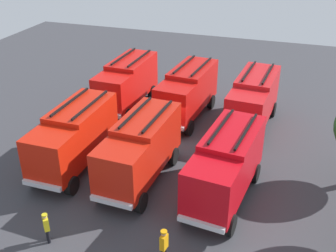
{
  "coord_description": "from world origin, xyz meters",
  "views": [
    {
      "loc": [
        23.02,
        7.62,
        14.13
      ],
      "look_at": [
        0.0,
        0.0,
        1.4
      ],
      "focal_mm": 44.07,
      "sensor_mm": 36.0,
      "label": 1
    }
  ],
  "objects": [
    {
      "name": "fire_truck_4",
      "position": [
        -4.52,
        4.94,
        2.15
      ],
      "size": [
        7.35,
        3.17,
        3.88
      ],
      "rotation": [
        0.0,
        0.0,
        -0.07
      ],
      "color": "red",
      "rests_on": "ground"
    },
    {
      "name": "firefighter_1",
      "position": [
        10.12,
        3.16,
        1.04
      ],
      "size": [
        0.45,
        0.3,
        1.83
      ],
      "rotation": [
        0.0,
        0.0,
        4.56
      ],
      "color": "black",
      "rests_on": "ground"
    },
    {
      "name": "ground_plane",
      "position": [
        0.0,
        0.0,
        0.0
      ],
      "size": [
        55.28,
        55.28,
        0.0
      ],
      "primitive_type": "plane",
      "color": "#38383D"
    },
    {
      "name": "fire_truck_2",
      "position": [
        -4.47,
        0.05,
        2.15
      ],
      "size": [
        7.39,
        3.29,
        3.88
      ],
      "rotation": [
        0.0,
        0.0,
        -0.09
      ],
      "color": "red",
      "rests_on": "ground"
    },
    {
      "name": "firefighter_0",
      "position": [
        10.6,
        -2.53,
        0.91
      ],
      "size": [
        0.47,
        0.46,
        1.64
      ],
      "rotation": [
        0.0,
        0.0,
        2.32
      ],
      "color": "black",
      "rests_on": "ground"
    },
    {
      "name": "fire_truck_3",
      "position": [
        4.39,
        -0.22,
        2.15
      ],
      "size": [
        7.3,
        3.02,
        3.88
      ],
      "rotation": [
        0.0,
        0.0,
        -0.05
      ],
      "color": "red",
      "rests_on": "ground"
    },
    {
      "name": "fire_truck_0",
      "position": [
        -4.8,
        -5.02,
        2.15
      ],
      "size": [
        7.27,
        2.94,
        3.88
      ],
      "rotation": [
        0.0,
        0.0,
        -0.03
      ],
      "color": "red",
      "rests_on": "ground"
    },
    {
      "name": "traffic_cone_0",
      "position": [
        1.07,
        -7.03,
        0.32
      ],
      "size": [
        0.45,
        0.45,
        0.64
      ],
      "primitive_type": "cone",
      "color": "#F2600C",
      "rests_on": "ground"
    },
    {
      "name": "fire_truck_5",
      "position": [
        4.58,
        4.75,
        2.15
      ],
      "size": [
        7.42,
        3.38,
        3.88
      ],
      "rotation": [
        0.0,
        0.0,
        -0.11
      ],
      "color": "red",
      "rests_on": "ground"
    },
    {
      "name": "traffic_cone_1",
      "position": [
        -5.34,
        -2.93,
        0.3
      ],
      "size": [
        0.42,
        0.42,
        0.59
      ],
      "primitive_type": "cone",
      "color": "#F2600C",
      "rests_on": "ground"
    },
    {
      "name": "fire_truck_1",
      "position": [
        4.25,
        -4.53,
        2.15
      ],
      "size": [
        7.22,
        2.8,
        3.88
      ],
      "rotation": [
        0.0,
        0.0,
        -0.01
      ],
      "color": "red",
      "rests_on": "ground"
    }
  ]
}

